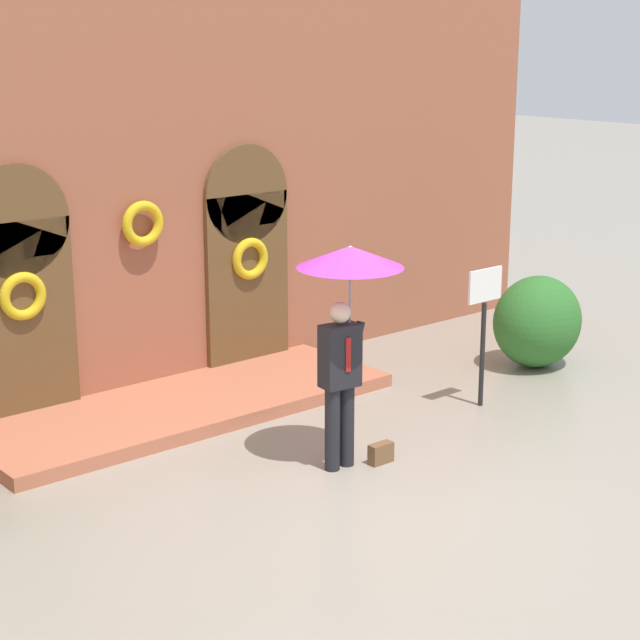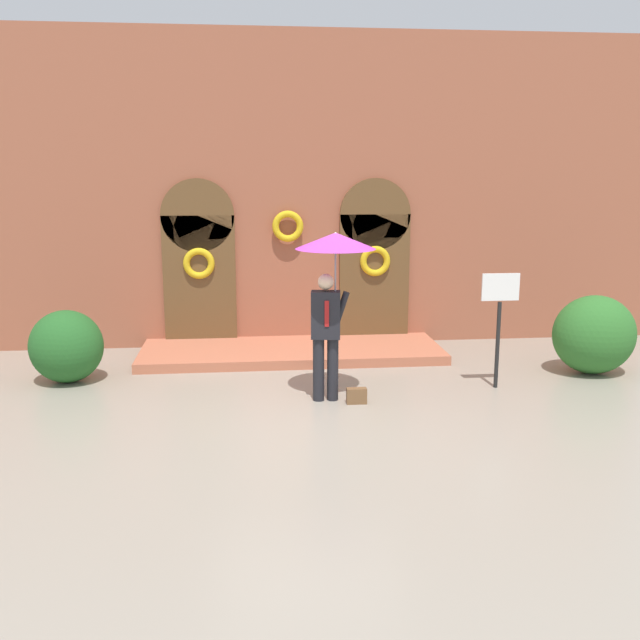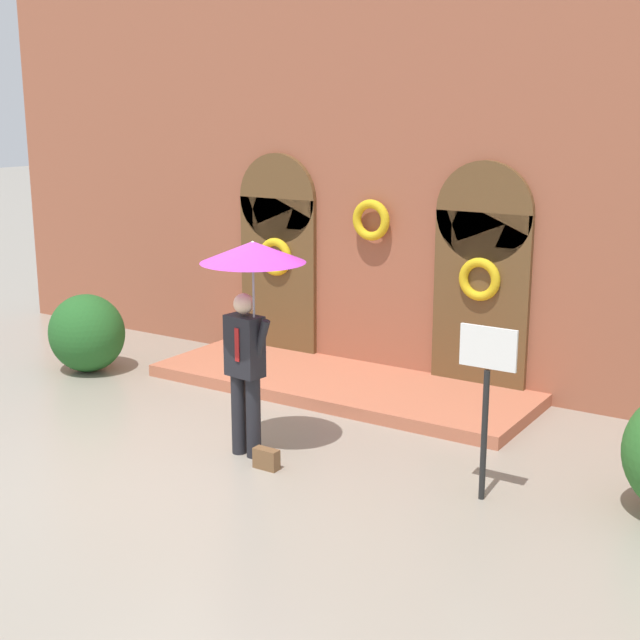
{
  "view_description": "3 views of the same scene",
  "coord_description": "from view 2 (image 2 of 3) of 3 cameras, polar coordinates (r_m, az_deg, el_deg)",
  "views": [
    {
      "loc": [
        -6.6,
        -7.31,
        4.45
      ],
      "look_at": [
        0.51,
        1.12,
        1.47
      ],
      "focal_mm": 60.0,
      "sensor_mm": 36.0,
      "label": 1
    },
    {
      "loc": [
        -0.75,
        -8.99,
        3.18
      ],
      "look_at": [
        0.3,
        1.14,
        1.04
      ],
      "focal_mm": 40.0,
      "sensor_mm": 36.0,
      "label": 2
    },
    {
      "loc": [
        5.92,
        -6.65,
        3.72
      ],
      "look_at": [
        0.46,
        1.85,
        1.27
      ],
      "focal_mm": 50.0,
      "sensor_mm": 36.0,
      "label": 3
    }
  ],
  "objects": [
    {
      "name": "building_facade",
      "position": [
        13.17,
        -2.69,
        9.67
      ],
      "size": [
        14.0,
        2.3,
        5.6
      ],
      "color": "#9E563D",
      "rests_on": "ground"
    },
    {
      "name": "shrub_right",
      "position": [
        12.11,
        21.07,
        -1.1
      ],
      "size": [
        1.31,
        1.11,
        1.26
      ],
      "primitive_type": "ellipsoid",
      "color": "#2D6B28",
      "rests_on": "ground"
    },
    {
      "name": "sign_post",
      "position": [
        10.75,
        14.15,
        0.7
      ],
      "size": [
        0.56,
        0.06,
        1.72
      ],
      "color": "black",
      "rests_on": "ground"
    },
    {
      "name": "person_with_umbrella",
      "position": [
        9.72,
        1.05,
        4.38
      ],
      "size": [
        1.1,
        1.1,
        2.36
      ],
      "color": "black",
      "rests_on": "ground"
    },
    {
      "name": "ground_plane",
      "position": [
        9.57,
        -1.09,
        -7.55
      ],
      "size": [
        80.0,
        80.0,
        0.0
      ],
      "primitive_type": "plane",
      "color": "gray"
    },
    {
      "name": "handbag",
      "position": [
        9.97,
        2.94,
        -6.08
      ],
      "size": [
        0.28,
        0.12,
        0.22
      ],
      "primitive_type": "cube",
      "rotation": [
        0.0,
        0.0,
        -0.01
      ],
      "color": "brown",
      "rests_on": "ground"
    },
    {
      "name": "shrub_left",
      "position": [
        11.51,
        -19.63,
        -2.0
      ],
      "size": [
        1.1,
        1.04,
        1.11
      ],
      "primitive_type": "ellipsoid",
      "color": "#235B23",
      "rests_on": "ground"
    }
  ]
}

